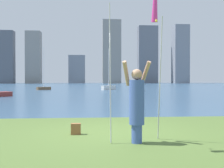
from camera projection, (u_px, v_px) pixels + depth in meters
The scene contains 11 objects.
ground at pixel (92, 87), 58.27m from camera, with size 120.00×138.00×0.12m.
person at pixel (137, 103), 6.22m from camera, with size 0.67×0.50×1.84m.
bag at pixel (76, 129), 7.20m from camera, with size 0.25×0.15×0.28m.
sailboat_1 at pixel (44, 88), 39.16m from camera, with size 1.99×1.63×5.89m.
sailboat_6 at pixel (109, 87), 38.78m from camera, with size 2.12×1.91×5.78m.
skyline_tower_0 at pixel (4, 57), 105.44m from camera, with size 7.48×3.82×19.94m.
skyline_tower_1 at pixel (34, 58), 107.73m from camera, with size 5.58×5.08×20.02m.
skyline_tower_2 at pixel (77, 69), 111.83m from camera, with size 6.54×3.13×11.24m.
skyline_tower_3 at pixel (112, 52), 110.86m from camera, with size 7.31×4.01×25.12m.
skyline_tower_4 at pixel (147, 55), 114.96m from camera, with size 7.94×4.59×23.44m.
skyline_tower_5 at pixel (180, 54), 110.89m from camera, with size 5.83×5.53×23.02m.
Camera 1 is at (-0.57, -7.45, 1.41)m, focal length 44.72 mm.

